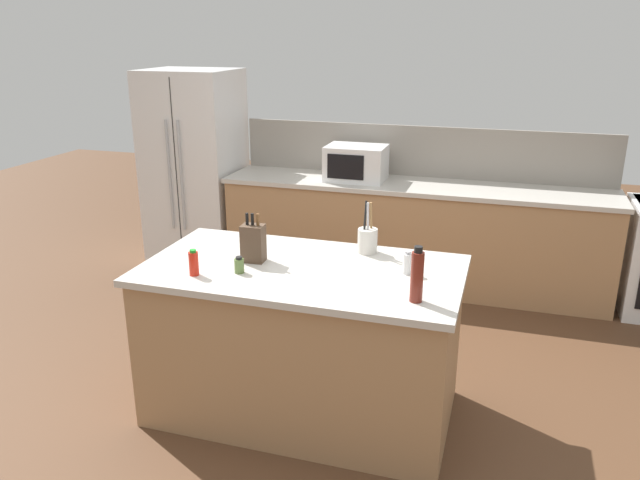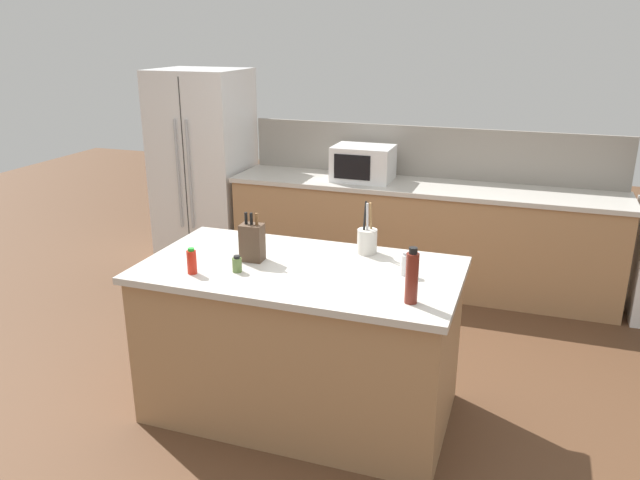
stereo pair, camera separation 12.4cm
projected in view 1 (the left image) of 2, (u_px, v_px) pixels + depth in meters
ground_plane at (303, 408)px, 3.86m from camera, size 14.00×14.00×0.00m
back_counter_run at (413, 235)px, 5.61m from camera, size 3.42×0.66×0.94m
wall_backsplash at (422, 151)px, 5.67m from camera, size 3.38×0.03×0.46m
kitchen_island at (303, 340)px, 3.71m from camera, size 1.82×0.98×0.94m
refrigerator at (195, 168)px, 6.12m from camera, size 0.85×0.75×1.87m
microwave at (356, 163)px, 5.56m from camera, size 0.52×0.39×0.31m
knife_block at (253, 243)px, 3.61m from camera, size 0.14×0.11×0.29m
utensil_crock at (368, 240)px, 3.76m from camera, size 0.12×0.12×0.32m
salt_shaker at (407, 263)px, 3.44m from camera, size 0.05×0.05×0.13m
hot_sauce_bottle at (194, 263)px, 3.42m from camera, size 0.05×0.05×0.15m
vinegar_bottle at (417, 276)px, 3.07m from camera, size 0.06×0.06×0.29m
spice_jar_oregano at (239, 265)px, 3.46m from camera, size 0.05×0.05×0.10m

